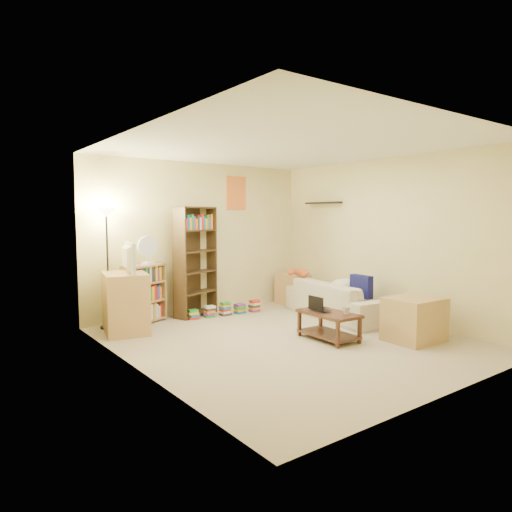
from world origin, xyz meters
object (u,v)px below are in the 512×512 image
object	(u,v)px
television	(124,258)
short_bookshelf	(144,294)
desk_fan	(148,249)
side_table	(293,289)
mug	(346,310)
coffee_table	(329,323)
tall_bookshelf	(196,258)
tabby_cat	(299,272)
end_cabinet	(414,319)
sofa	(339,299)
tv_stand	(126,303)
floor_lamp	(107,232)
laptop	(322,309)

from	to	relation	value
television	short_bookshelf	world-z (taller)	television
desk_fan	side_table	size ratio (longest dim) A/B	0.80
mug	short_bookshelf	xyz separation A→B (m)	(-1.65, 2.55, 0.03)
coffee_table	tall_bookshelf	size ratio (longest dim) A/B	0.47
tabby_cat	television	xyz separation A→B (m)	(-2.95, 0.32, 0.39)
end_cabinet	tall_bookshelf	bearing A→B (deg)	116.54
mug	television	distance (m)	3.08
short_bookshelf	end_cabinet	xyz separation A→B (m)	(2.41, -3.04, -0.16)
desk_fan	tall_bookshelf	bearing A→B (deg)	3.02
sofa	tv_stand	xyz separation A→B (m)	(-3.08, 1.12, 0.13)
mug	television	world-z (taller)	television
short_bookshelf	coffee_table	bearing A→B (deg)	-79.56
tabby_cat	short_bookshelf	bearing A→B (deg)	164.42
short_bookshelf	end_cabinet	size ratio (longest dim) A/B	1.30
mug	floor_lamp	size ratio (longest dim) A/B	0.08
floor_lamp	side_table	distance (m)	3.54
laptop	side_table	world-z (taller)	side_table
tall_bookshelf	short_bookshelf	size ratio (longest dim) A/B	1.99
short_bookshelf	desk_fan	distance (m)	0.68
laptop	mug	distance (m)	0.36
tall_bookshelf	floor_lamp	xyz separation A→B (m)	(-1.43, 0.00, 0.45)
end_cabinet	tabby_cat	bearing A→B (deg)	87.34
short_bookshelf	desk_fan	bearing A→B (deg)	-65.19
television	tall_bookshelf	size ratio (longest dim) A/B	0.41
television	tabby_cat	bearing A→B (deg)	-83.56
tall_bookshelf	desk_fan	bearing A→B (deg)	161.90
sofa	television	size ratio (longest dim) A/B	2.86
mug	desk_fan	distance (m)	3.06
laptop	mug	bearing A→B (deg)	-170.45
sofa	end_cabinet	bearing A→B (deg)	-179.06
laptop	desk_fan	size ratio (longest dim) A/B	0.79
desk_fan	side_table	distance (m)	2.89
mug	end_cabinet	bearing A→B (deg)	-33.06
tabby_cat	end_cabinet	xyz separation A→B (m)	(-0.11, -2.34, -0.37)
coffee_table	short_bookshelf	world-z (taller)	short_bookshelf
television	short_bookshelf	size ratio (longest dim) A/B	0.82
coffee_table	desk_fan	distance (m)	2.89
desk_fan	tv_stand	bearing A→B (deg)	-145.37
coffee_table	end_cabinet	distance (m)	1.10
tabby_cat	tall_bookshelf	bearing A→B (deg)	156.71
tall_bookshelf	short_bookshelf	bearing A→B (deg)	158.88
floor_lamp	side_table	world-z (taller)	floor_lamp
laptop	short_bookshelf	distance (m)	2.71
mug	end_cabinet	world-z (taller)	end_cabinet
tabby_cat	coffee_table	size ratio (longest dim) A/B	0.55
television	floor_lamp	xyz separation A→B (m)	(-0.11, 0.38, 0.34)
tv_stand	side_table	bearing A→B (deg)	16.09
television	tv_stand	bearing A→B (deg)	0.00
laptop	television	bearing A→B (deg)	44.21
coffee_table	side_table	bearing A→B (deg)	61.62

